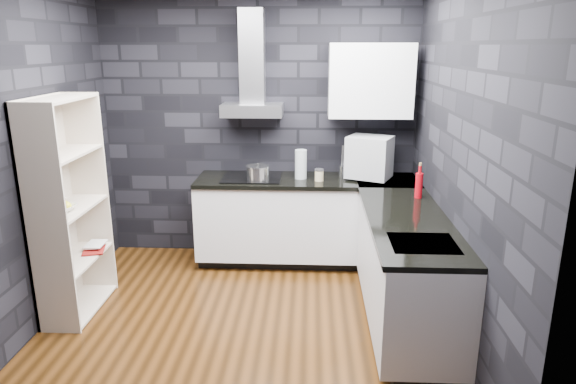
# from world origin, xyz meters

# --- Properties ---
(ground) EXTENTS (3.20, 3.20, 0.00)m
(ground) POSITION_xyz_m (0.00, 0.00, 0.00)
(ground) COLOR #44250D
(wall_back) EXTENTS (3.20, 0.05, 2.70)m
(wall_back) POSITION_xyz_m (0.00, 1.62, 1.35)
(wall_back) COLOR black
(wall_back) RESTS_ON ground
(wall_front) EXTENTS (3.20, 0.05, 2.70)m
(wall_front) POSITION_xyz_m (0.00, -1.62, 1.35)
(wall_front) COLOR black
(wall_front) RESTS_ON ground
(wall_left) EXTENTS (0.05, 3.20, 2.70)m
(wall_left) POSITION_xyz_m (-1.62, 0.00, 1.35)
(wall_left) COLOR black
(wall_left) RESTS_ON ground
(wall_right) EXTENTS (0.05, 3.20, 2.70)m
(wall_right) POSITION_xyz_m (1.62, 0.00, 1.35)
(wall_right) COLOR black
(wall_right) RESTS_ON ground
(toekick_back) EXTENTS (2.18, 0.50, 0.10)m
(toekick_back) POSITION_xyz_m (0.50, 1.34, 0.05)
(toekick_back) COLOR black
(toekick_back) RESTS_ON ground
(toekick_right) EXTENTS (0.50, 1.78, 0.10)m
(toekick_right) POSITION_xyz_m (1.34, 0.10, 0.05)
(toekick_right) COLOR black
(toekick_right) RESTS_ON ground
(counter_back_cab) EXTENTS (2.20, 0.60, 0.76)m
(counter_back_cab) POSITION_xyz_m (0.50, 1.30, 0.48)
(counter_back_cab) COLOR white
(counter_back_cab) RESTS_ON ground
(counter_right_cab) EXTENTS (0.60, 1.80, 0.76)m
(counter_right_cab) POSITION_xyz_m (1.30, 0.10, 0.48)
(counter_right_cab) COLOR white
(counter_right_cab) RESTS_ON ground
(counter_back_top) EXTENTS (2.20, 0.62, 0.04)m
(counter_back_top) POSITION_xyz_m (0.50, 1.29, 0.88)
(counter_back_top) COLOR black
(counter_back_top) RESTS_ON counter_back_cab
(counter_right_top) EXTENTS (0.62, 1.80, 0.04)m
(counter_right_top) POSITION_xyz_m (1.29, 0.10, 0.88)
(counter_right_top) COLOR black
(counter_right_top) RESTS_ON counter_right_cab
(counter_corner_top) EXTENTS (0.62, 0.62, 0.04)m
(counter_corner_top) POSITION_xyz_m (1.30, 1.30, 0.88)
(counter_corner_top) COLOR black
(counter_corner_top) RESTS_ON counter_right_cab
(hood_body) EXTENTS (0.60, 0.34, 0.12)m
(hood_body) POSITION_xyz_m (-0.05, 1.43, 1.56)
(hood_body) COLOR #A5A4A9
(hood_body) RESTS_ON wall_back
(hood_chimney) EXTENTS (0.24, 0.20, 0.90)m
(hood_chimney) POSITION_xyz_m (-0.05, 1.50, 2.07)
(hood_chimney) COLOR #A5A4A9
(hood_chimney) RESTS_ON hood_body
(upper_cabinet) EXTENTS (0.80, 0.35, 0.70)m
(upper_cabinet) POSITION_xyz_m (1.10, 1.43, 1.85)
(upper_cabinet) COLOR white
(upper_cabinet) RESTS_ON wall_back
(cooktop) EXTENTS (0.58, 0.50, 0.01)m
(cooktop) POSITION_xyz_m (-0.05, 1.30, 0.91)
(cooktop) COLOR black
(cooktop) RESTS_ON counter_back_top
(sink_rim) EXTENTS (0.44, 0.40, 0.01)m
(sink_rim) POSITION_xyz_m (1.30, -0.40, 0.89)
(sink_rim) COLOR #A5A4A9
(sink_rim) RESTS_ON counter_right_top
(pot) EXTENTS (0.25, 0.25, 0.13)m
(pot) POSITION_xyz_m (0.03, 1.16, 0.98)
(pot) COLOR #B9BABF
(pot) RESTS_ON cooktop
(glass_vase) EXTENTS (0.12, 0.12, 0.29)m
(glass_vase) POSITION_xyz_m (0.44, 1.30, 1.04)
(glass_vase) COLOR silver
(glass_vase) RESTS_ON counter_back_top
(storage_jar) EXTENTS (0.09, 0.09, 0.10)m
(storage_jar) POSITION_xyz_m (0.62, 1.21, 0.95)
(storage_jar) COLOR #CCB988
(storage_jar) RESTS_ON counter_back_top
(utensil_crock) EXTENTS (0.12, 0.12, 0.12)m
(utensil_crock) POSITION_xyz_m (0.86, 1.38, 0.96)
(utensil_crock) COLOR #B9BABF
(utensil_crock) RESTS_ON counter_back_top
(appliance_garage) EXTENTS (0.50, 0.45, 0.41)m
(appliance_garage) POSITION_xyz_m (1.11, 1.29, 1.12)
(appliance_garage) COLOR #A9ACB0
(appliance_garage) RESTS_ON counter_back_top
(red_bottle) EXTENTS (0.07, 0.07, 0.22)m
(red_bottle) POSITION_xyz_m (1.47, 0.67, 1.01)
(red_bottle) COLOR #A1060F
(red_bottle) RESTS_ON counter_right_top
(bookshelf) EXTENTS (0.46, 0.84, 1.80)m
(bookshelf) POSITION_xyz_m (-1.42, 0.23, 0.90)
(bookshelf) COLOR beige
(bookshelf) RESTS_ON ground
(fruit_bowl) EXTENTS (0.22, 0.22, 0.05)m
(fruit_bowl) POSITION_xyz_m (-1.42, 0.13, 0.94)
(fruit_bowl) COLOR white
(fruit_bowl) RESTS_ON bookshelf
(book_red) EXTENTS (0.18, 0.07, 0.24)m
(book_red) POSITION_xyz_m (-1.42, 0.38, 0.57)
(book_red) COLOR maroon
(book_red) RESTS_ON bookshelf
(book_second) EXTENTS (0.15, 0.02, 0.21)m
(book_second) POSITION_xyz_m (-1.42, 0.46, 0.59)
(book_second) COLOR #B2B2B2
(book_second) RESTS_ON bookshelf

